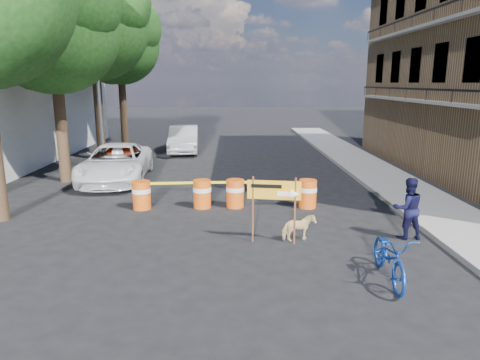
{
  "coord_description": "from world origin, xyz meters",
  "views": [
    {
      "loc": [
        -0.11,
        -10.04,
        3.92
      ],
      "look_at": [
        0.13,
        1.39,
        1.3
      ],
      "focal_mm": 32.0,
      "sensor_mm": 36.0,
      "label": 1
    }
  ],
  "objects_px": {
    "barrel_far_left": "(142,194)",
    "bicycle": "(392,234)",
    "sedan_red": "(122,160)",
    "sedan_silver": "(184,139)",
    "barrel_mid_right": "(235,193)",
    "dog": "(299,228)",
    "barrel_far_right": "(308,193)",
    "detour_sign": "(280,196)",
    "pedestrian": "(408,208)",
    "suv_white": "(116,163)",
    "barrel_mid_left": "(202,193)"
  },
  "relations": [
    {
      "from": "barrel_far_left",
      "to": "bicycle",
      "type": "relative_size",
      "value": 0.45
    },
    {
      "from": "sedan_red",
      "to": "sedan_silver",
      "type": "xyz_separation_m",
      "value": [
        2.0,
        6.18,
        0.07
      ]
    },
    {
      "from": "barrel_mid_right",
      "to": "dog",
      "type": "relative_size",
      "value": 1.1
    },
    {
      "from": "barrel_mid_right",
      "to": "sedan_red",
      "type": "bearing_deg",
      "value": 134.34
    },
    {
      "from": "barrel_far_right",
      "to": "dog",
      "type": "bearing_deg",
      "value": -104.12
    },
    {
      "from": "detour_sign",
      "to": "pedestrian",
      "type": "distance_m",
      "value": 3.33
    },
    {
      "from": "barrel_far_right",
      "to": "detour_sign",
      "type": "relative_size",
      "value": 0.53
    },
    {
      "from": "barrel_far_right",
      "to": "dog",
      "type": "height_order",
      "value": "barrel_far_right"
    },
    {
      "from": "barrel_far_left",
      "to": "sedan_red",
      "type": "distance_m",
      "value": 5.4
    },
    {
      "from": "pedestrian",
      "to": "suv_white",
      "type": "relative_size",
      "value": 0.3
    },
    {
      "from": "barrel_mid_right",
      "to": "suv_white",
      "type": "distance_m",
      "value": 6.12
    },
    {
      "from": "bicycle",
      "to": "barrel_far_left",
      "type": "bearing_deg",
      "value": 142.86
    },
    {
      "from": "detour_sign",
      "to": "sedan_red",
      "type": "relative_size",
      "value": 0.43
    },
    {
      "from": "detour_sign",
      "to": "sedan_silver",
      "type": "xyz_separation_m",
      "value": [
        -3.89,
        14.31,
        -0.48
      ]
    },
    {
      "from": "barrel_mid_left",
      "to": "pedestrian",
      "type": "distance_m",
      "value": 6.13
    },
    {
      "from": "barrel_far_right",
      "to": "sedan_silver",
      "type": "relative_size",
      "value": 0.2
    },
    {
      "from": "barrel_mid_left",
      "to": "dog",
      "type": "relative_size",
      "value": 1.1
    },
    {
      "from": "barrel_mid_left",
      "to": "barrel_far_left",
      "type": "bearing_deg",
      "value": -176.94
    },
    {
      "from": "barrel_mid_left",
      "to": "detour_sign",
      "type": "relative_size",
      "value": 0.53
    },
    {
      "from": "sedan_silver",
      "to": "suv_white",
      "type": "bearing_deg",
      "value": -108.63
    },
    {
      "from": "barrel_mid_left",
      "to": "sedan_silver",
      "type": "distance_m",
      "value": 11.29
    },
    {
      "from": "bicycle",
      "to": "dog",
      "type": "relative_size",
      "value": 2.44
    },
    {
      "from": "barrel_far_left",
      "to": "suv_white",
      "type": "relative_size",
      "value": 0.17
    },
    {
      "from": "detour_sign",
      "to": "bicycle",
      "type": "height_order",
      "value": "bicycle"
    },
    {
      "from": "barrel_mid_left",
      "to": "pedestrian",
      "type": "bearing_deg",
      "value": -28.0
    },
    {
      "from": "barrel_mid_right",
      "to": "suv_white",
      "type": "bearing_deg",
      "value": 141.26
    },
    {
      "from": "barrel_mid_left",
      "to": "barrel_far_right",
      "type": "relative_size",
      "value": 1.0
    },
    {
      "from": "barrel_mid_left",
      "to": "bicycle",
      "type": "relative_size",
      "value": 0.45
    },
    {
      "from": "bicycle",
      "to": "barrel_far_right",
      "type": "bearing_deg",
      "value": 101.56
    },
    {
      "from": "bicycle",
      "to": "sedan_silver",
      "type": "distance_m",
      "value": 17.42
    },
    {
      "from": "barrel_far_left",
      "to": "sedan_red",
      "type": "relative_size",
      "value": 0.23
    },
    {
      "from": "suv_white",
      "to": "sedan_red",
      "type": "distance_m",
      "value": 1.11
    },
    {
      "from": "barrel_far_right",
      "to": "dog",
      "type": "xyz_separation_m",
      "value": [
        -0.74,
        -2.96,
        -0.13
      ]
    },
    {
      "from": "dog",
      "to": "sedan_red",
      "type": "bearing_deg",
      "value": 23.83
    },
    {
      "from": "barrel_far_left",
      "to": "barrel_far_right",
      "type": "height_order",
      "value": "same"
    },
    {
      "from": "dog",
      "to": "sedan_red",
      "type": "relative_size",
      "value": 0.21
    },
    {
      "from": "barrel_far_right",
      "to": "pedestrian",
      "type": "height_order",
      "value": "pedestrian"
    },
    {
      "from": "dog",
      "to": "detour_sign",
      "type": "bearing_deg",
      "value": 92.05
    },
    {
      "from": "pedestrian",
      "to": "barrel_far_left",
      "type": "bearing_deg",
      "value": -23.7
    },
    {
      "from": "barrel_far_right",
      "to": "sedan_silver",
      "type": "distance_m",
      "value": 12.32
    },
    {
      "from": "detour_sign",
      "to": "dog",
      "type": "height_order",
      "value": "detour_sign"
    },
    {
      "from": "bicycle",
      "to": "suv_white",
      "type": "bearing_deg",
      "value": 134.13
    },
    {
      "from": "sedan_silver",
      "to": "barrel_far_left",
      "type": "bearing_deg",
      "value": -94.31
    },
    {
      "from": "barrel_mid_left",
      "to": "dog",
      "type": "distance_m",
      "value": 4.0
    },
    {
      "from": "barrel_mid_left",
      "to": "bicycle",
      "type": "bearing_deg",
      "value": -52.1
    },
    {
      "from": "dog",
      "to": "sedan_red",
      "type": "height_order",
      "value": "sedan_red"
    },
    {
      "from": "barrel_far_right",
      "to": "barrel_mid_left",
      "type": "bearing_deg",
      "value": 179.03
    },
    {
      "from": "pedestrian",
      "to": "suv_white",
      "type": "bearing_deg",
      "value": -39.37
    },
    {
      "from": "bicycle",
      "to": "suv_white",
      "type": "height_order",
      "value": "bicycle"
    },
    {
      "from": "barrel_far_right",
      "to": "pedestrian",
      "type": "relative_size",
      "value": 0.56
    }
  ]
}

